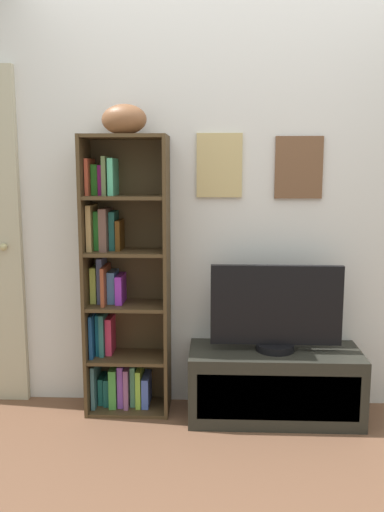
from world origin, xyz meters
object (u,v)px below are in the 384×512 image
(tv_stand, at_px, (274,384))
(television, at_px, (276,309))
(bookshelf, at_px, (120,288))
(football, at_px, (124,120))

(tv_stand, height_order, television, television)
(tv_stand, bearing_deg, bookshelf, 173.75)
(bookshelf, distance_m, tv_stand, 1.06)
(bookshelf, distance_m, football, 0.97)
(football, distance_m, tv_stand, 1.74)
(tv_stand, xyz_separation_m, television, (0.00, 0.00, 0.45))
(football, bearing_deg, tv_stand, -4.47)
(bookshelf, bearing_deg, television, -6.18)
(bookshelf, relative_size, tv_stand, 1.65)
(bookshelf, xyz_separation_m, television, (0.91, -0.10, -0.09))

